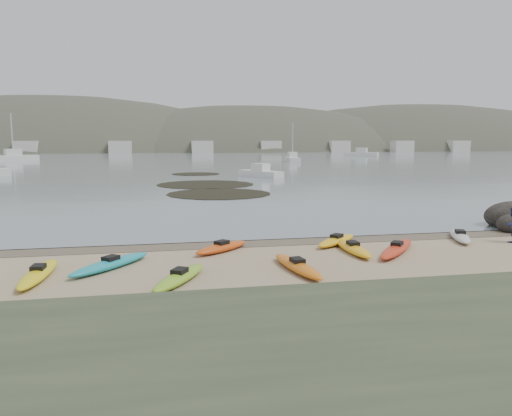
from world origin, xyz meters
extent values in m
plane|color=tan|center=(0.00, 0.00, 0.00)|extent=(600.00, 600.00, 0.00)
plane|color=brown|center=(0.00, -0.30, 0.00)|extent=(60.00, 60.00, 0.00)
plane|color=slate|center=(0.00, 300.00, 0.01)|extent=(1200.00, 1200.00, 0.00)
ellipsoid|color=yellow|center=(3.41, -3.13, 0.17)|extent=(0.72, 3.38, 0.34)
ellipsoid|color=orange|center=(0.40, -5.46, 0.17)|extent=(1.23, 3.74, 0.34)
ellipsoid|color=yellow|center=(3.31, -1.52, 0.17)|extent=(2.73, 2.60, 0.34)
ellipsoid|color=#CE4911|center=(-1.82, -1.93, 0.17)|extent=(2.70, 2.45, 0.34)
ellipsoid|color=red|center=(5.15, -3.52, 0.17)|extent=(3.23, 3.61, 0.34)
ellipsoid|color=silver|center=(9.22, -1.68, 0.17)|extent=(1.89, 3.20, 0.34)
ellipsoid|color=teal|center=(-6.05, -3.86, 0.17)|extent=(2.98, 3.47, 0.34)
ellipsoid|color=#81BA25|center=(-3.72, -6.10, 0.17)|extent=(2.23, 3.30, 0.34)
ellipsoid|color=yellow|center=(-8.30, -4.72, 0.17)|extent=(0.96, 3.88, 0.34)
cylinder|color=black|center=(0.67, 19.41, 0.03)|extent=(8.72, 8.72, 0.04)
cylinder|color=black|center=(0.40, 28.30, 0.03)|extent=(9.78, 9.78, 0.04)
cylinder|color=black|center=(0.60, 43.66, 0.03)|extent=(6.24, 6.24, 0.04)
cube|color=silver|center=(7.93, 37.34, 0.44)|extent=(4.85, 6.22, 0.88)
cube|color=silver|center=(22.44, 75.65, 0.53)|extent=(2.91, 7.78, 1.06)
cube|color=silver|center=(-33.92, 90.87, 0.68)|extent=(9.84, 7.03, 1.36)
cube|color=silver|center=(49.26, 103.80, 0.61)|extent=(8.49, 7.05, 1.22)
ellipsoid|color=#384235|center=(-45.00, 195.00, -18.00)|extent=(220.00, 120.00, 80.00)
ellipsoid|color=#384235|center=(35.00, 190.00, -15.30)|extent=(200.00, 110.00, 68.00)
ellipsoid|color=#384235|center=(120.00, 200.00, -17.10)|extent=(230.00, 130.00, 76.00)
cube|color=beige|center=(-42.00, 145.00, 2.00)|extent=(7.00, 5.00, 4.00)
cube|color=beige|center=(-18.00, 145.00, 2.00)|extent=(7.00, 5.00, 4.00)
cube|color=beige|center=(6.00, 145.00, 2.00)|extent=(7.00, 5.00, 4.00)
cube|color=beige|center=(30.00, 145.00, 2.00)|extent=(7.00, 5.00, 4.00)
cube|color=beige|center=(54.00, 145.00, 2.00)|extent=(7.00, 5.00, 4.00)
cube|color=beige|center=(78.00, 145.00, 2.00)|extent=(7.00, 5.00, 4.00)
cube|color=beige|center=(102.00, 145.00, 2.00)|extent=(7.00, 5.00, 4.00)
camera|label=1|loc=(-4.33, -21.91, 4.59)|focal=35.00mm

